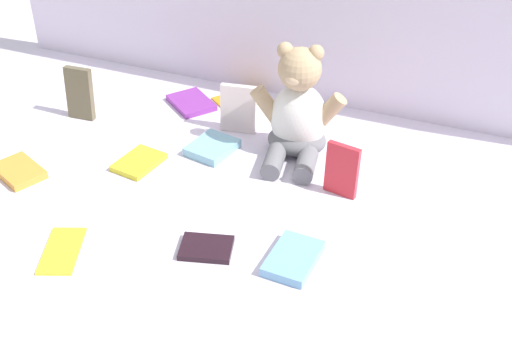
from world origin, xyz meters
name	(u,v)px	position (x,y,z in m)	size (l,w,h in m)	color
ground_plane	(274,184)	(0.00, 0.00, 0.00)	(3.20, 3.20, 0.00)	silver
teddy_bear	(297,115)	(0.00, 0.14, 0.10)	(0.22, 0.20, 0.26)	white
book_case_0	(19,171)	(-0.53, -0.18, 0.01)	(0.08, 0.11, 0.02)	orange
book_case_1	(238,109)	(-0.16, 0.18, 0.06)	(0.08, 0.02, 0.12)	white
book_case_3	(212,147)	(-0.18, 0.07, 0.01)	(0.09, 0.11, 0.02)	#7BB5CC
book_case_4	(293,258)	(0.12, -0.21, 0.01)	(0.08, 0.12, 0.02)	#71ABD6
book_case_5	(80,93)	(-0.54, 0.09, 0.07)	(0.07, 0.02, 0.13)	brown
book_case_6	(191,103)	(-0.32, 0.24, 0.01)	(0.09, 0.12, 0.01)	#812F93
book_case_7	(62,250)	(-0.29, -0.35, 0.00)	(0.07, 0.13, 0.01)	yellow
book_case_8	(241,99)	(-0.21, 0.31, 0.00)	(0.09, 0.13, 0.01)	orange
book_case_9	(139,162)	(-0.30, -0.04, 0.01)	(0.08, 0.11, 0.01)	yellow
book_case_10	(206,248)	(-0.04, -0.25, 0.01)	(0.07, 0.10, 0.01)	black
book_case_11	(342,170)	(0.14, 0.02, 0.06)	(0.07, 0.01, 0.12)	red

